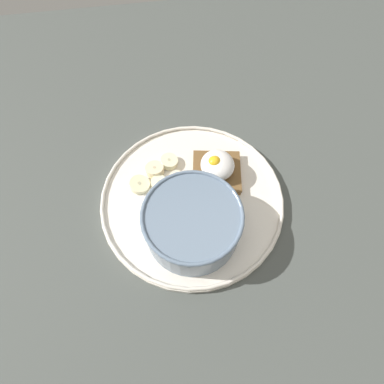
{
  "coord_description": "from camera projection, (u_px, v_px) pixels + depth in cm",
  "views": [
    {
      "loc": [
        22.76,
        -3.66,
        47.47
      ],
      "look_at": [
        0.0,
        0.0,
        5.0
      ],
      "focal_mm": 28.0,
      "sensor_mm": 36.0,
      "label": 1
    }
  ],
  "objects": [
    {
      "name": "ground_plane",
      "position": [
        192.0,
        203.0,
        0.52
      ],
      "size": [
        120.0,
        120.0,
        2.0
      ],
      "primitive_type": "cube",
      "color": "#464B47",
      "rests_on": "ground"
    },
    {
      "name": "plate",
      "position": [
        192.0,
        198.0,
        0.5
      ],
      "size": [
        30.57,
        30.57,
        1.6
      ],
      "color": "silver",
      "rests_on": "ground_plane"
    },
    {
      "name": "oatmeal_bowl",
      "position": [
        192.0,
        223.0,
        0.44
      ],
      "size": [
        14.71,
        14.71,
        6.54
      ],
      "color": "slate",
      "rests_on": "plate"
    },
    {
      "name": "toast_slice",
      "position": [
        217.0,
        172.0,
        0.52
      ],
      "size": [
        9.54,
        9.54,
        1.36
      ],
      "color": "brown",
      "rests_on": "plate"
    },
    {
      "name": "poached_egg",
      "position": [
        217.0,
        165.0,
        0.5
      ],
      "size": [
        5.88,
        7.79,
        3.65
      ],
      "color": "white",
      "rests_on": "toast_slice"
    },
    {
      "name": "banana_slice_front",
      "position": [
        177.0,
        179.0,
        0.51
      ],
      "size": [
        3.79,
        3.72,
        1.49
      ],
      "color": "beige",
      "rests_on": "plate"
    },
    {
      "name": "banana_slice_left",
      "position": [
        159.0,
        183.0,
        0.51
      ],
      "size": [
        3.19,
        3.23,
        1.21
      ],
      "color": "#F0ECBD",
      "rests_on": "plate"
    },
    {
      "name": "banana_slice_back",
      "position": [
        140.0,
        184.0,
        0.51
      ],
      "size": [
        3.67,
        3.77,
        1.58
      ],
      "color": "#F6ECB8",
      "rests_on": "plate"
    },
    {
      "name": "banana_slice_right",
      "position": [
        155.0,
        170.0,
        0.52
      ],
      "size": [
        3.46,
        3.3,
        1.79
      ],
      "color": "beige",
      "rests_on": "plate"
    },
    {
      "name": "banana_slice_inner",
      "position": [
        169.0,
        162.0,
        0.53
      ],
      "size": [
        3.11,
        3.25,
        1.59
      ],
      "color": "#F6F1C1",
      "rests_on": "plate"
    }
  ]
}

